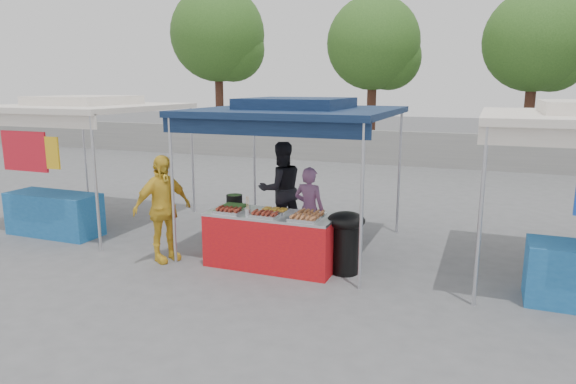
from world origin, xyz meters
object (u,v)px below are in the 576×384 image
(vendor_table, at_px, (272,240))
(cooking_pot, at_px, (234,199))
(vendor_woman, at_px, (309,210))
(helper_man, at_px, (281,189))
(customer_person, at_px, (162,209))
(wok_burner, at_px, (346,237))

(vendor_table, bearing_deg, cooking_pot, 156.33)
(cooking_pot, distance_m, vendor_woman, 1.26)
(cooking_pot, xyz_separation_m, helper_man, (0.32, 1.27, -0.04))
(helper_man, distance_m, customer_person, 2.35)
(cooking_pot, height_order, vendor_woman, vendor_woman)
(wok_burner, relative_size, customer_person, 0.56)
(vendor_woman, bearing_deg, vendor_table, 77.25)
(wok_burner, relative_size, helper_man, 0.54)
(wok_burner, bearing_deg, vendor_woman, 112.68)
(wok_burner, bearing_deg, customer_person, 165.29)
(cooking_pot, relative_size, vendor_woman, 0.18)
(cooking_pot, xyz_separation_m, customer_person, (-0.90, -0.74, -0.07))
(wok_burner, distance_m, customer_person, 2.93)
(vendor_table, relative_size, cooking_pot, 7.56)
(customer_person, bearing_deg, helper_man, -6.10)
(vendor_table, height_order, wok_burner, wok_burner)
(wok_burner, xyz_separation_m, vendor_woman, (-0.85, 0.78, 0.16))
(cooking_pot, distance_m, wok_burner, 2.02)
(cooking_pot, height_order, customer_person, customer_person)
(wok_burner, height_order, vendor_woman, vendor_woman)
(cooking_pot, bearing_deg, vendor_table, -23.67)
(vendor_table, bearing_deg, vendor_woman, 71.58)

